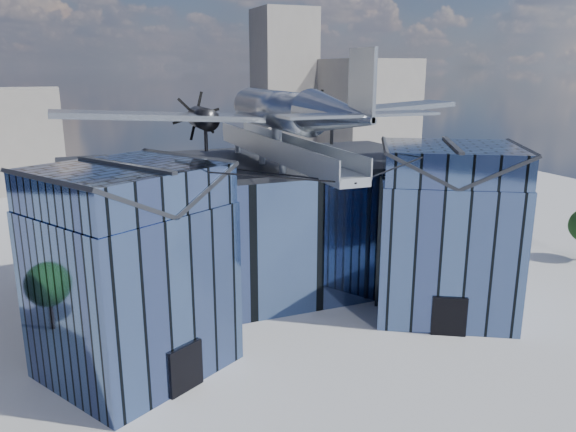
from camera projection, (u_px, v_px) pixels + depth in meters
name	position (u px, v px, depth m)	size (l,w,h in m)	color
ground_plane	(299.00, 328.00, 37.08)	(120.00, 120.00, 0.00)	gray
museum	(268.00, 226.00, 40.87)	(32.88, 24.50, 17.60)	#415584
bg_towers	(170.00, 116.00, 80.27)	(77.00, 24.50, 26.00)	slate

